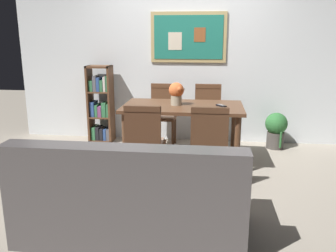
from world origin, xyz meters
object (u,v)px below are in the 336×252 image
Objects in this scene: leather_couch at (132,199)px; potted_ivy at (276,129)px; bookshelf at (101,106)px; flower_vase at (176,92)px; tv_remote at (221,106)px; dining_chair_near_left at (145,138)px; dining_chair_far_right at (208,110)px; dining_chair_near_right at (209,140)px; dining_chair_far_left at (163,110)px; dining_table at (183,113)px.

potted_ivy is at bearing 58.29° from leather_couch.
flower_vase is at bearing -33.70° from bookshelf.
flower_vase is 0.58m from tv_remote.
flower_vase is at bearing 71.22° from dining_chair_near_left.
dining_chair_far_right is 0.85m from tv_remote.
dining_chair_near_right is at bearing 58.55° from leather_couch.
flower_vase reaches higher than dining_chair_far_left.
dining_table is 1.64× the size of dining_chair_near_left.
dining_table is at bearing -64.80° from dining_chair_far_left.
dining_chair_far_right is 1.67m from dining_chair_near_left.
dining_chair_near_right is at bearing -43.87° from bookshelf.
bookshelf reaches higher than dining_chair_near_right.
bookshelf is at bearing 178.78° from potted_ivy.
dining_chair_far_right is 2.60m from leather_couch.
tv_remote is at bearing 66.74° from leather_couch.
tv_remote is at bearing -3.64° from flower_vase.
dining_chair_far_right is 3.22× the size of flower_vase.
bookshelf is (-1.66, 1.59, 0.01)m from dining_chair_near_right.
tv_remote is (0.47, -0.03, 0.11)m from dining_table.
dining_chair_near_left reaches higher than tv_remote.
bookshelf reaches higher than potted_ivy.
dining_chair_far_left is 0.87m from flower_vase.
dining_chair_near_left is 1.02m from leather_couch.
dining_chair_far_left reaches higher than dining_table.
flower_vase reaches higher than tv_remote.
potted_ivy is 3.53× the size of tv_remote.
tv_remote is at bearing -135.67° from potted_ivy.
dining_chair_far_left is 1.74× the size of potted_ivy.
bookshelf is (-0.97, 0.09, 0.01)m from dining_chair_far_left.
dining_chair_far_right is 1.00× the size of dining_chair_near_left.
dining_chair_far_right is at bearing -179.55° from potted_ivy.
bookshelf is at bearing 174.60° from dining_chair_far_left.
dining_chair_near_right is 1.74× the size of potted_ivy.
flower_vase is (-0.08, 0.01, 0.26)m from dining_table.
dining_chair_far_right reaches higher than leather_couch.
bookshelf is at bearing 111.98° from leather_couch.
dining_chair_near_right is (0.69, -1.50, 0.00)m from dining_chair_far_left.
tv_remote is (0.13, 0.73, 0.23)m from dining_chair_near_right.
dining_chair_near_left is at bearing -112.89° from dining_chair_far_right.
flower_vase is at bearing -116.86° from dining_chair_far_right.
dining_chair_near_right is (0.04, -1.53, 0.00)m from dining_chair_far_right.
dining_table is at bearing 176.83° from tv_remote.
dining_table is at bearing -111.56° from dining_chair_far_right.
dining_chair_far_left is 6.13× the size of tv_remote.
dining_chair_near_right reaches higher than dining_table.
dining_chair_near_left is (0.00, -1.51, 0.00)m from dining_chair_far_left.
dining_chair_far_right is at bearing 91.33° from dining_chair_near_right.
leather_couch is 1.88m from flower_vase.
dining_chair_far_left is 1.65m from dining_chair_near_right.
dining_chair_near_left reaches higher than potted_ivy.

